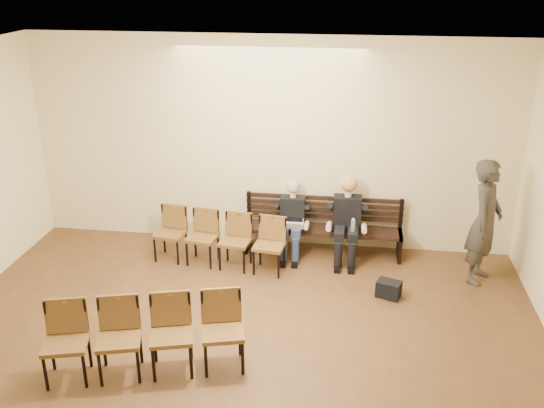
{
  "coord_description": "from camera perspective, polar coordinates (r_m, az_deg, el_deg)",
  "views": [
    {
      "loc": [
        1.36,
        -4.45,
        4.56
      ],
      "look_at": [
        0.17,
        4.05,
        1.08
      ],
      "focal_mm": 40.0,
      "sensor_mm": 36.0,
      "label": 1
    }
  ],
  "objects": [
    {
      "name": "room_walls",
      "position": [
        5.78,
        -6.13,
        1.44
      ],
      "size": [
        8.02,
        10.01,
        3.51
      ],
      "color": "#F7E5B1",
      "rests_on": "ground"
    },
    {
      "name": "bench",
      "position": [
        10.09,
        4.74,
        -3.45
      ],
      "size": [
        2.6,
        0.9,
        0.45
      ],
      "primitive_type": "cube",
      "color": "black",
      "rests_on": "ground"
    },
    {
      "name": "chair_row_front",
      "position": [
        9.62,
        -5.06,
        -3.39
      ],
      "size": [
        2.17,
        0.75,
        0.87
      ],
      "primitive_type": "cube",
      "rotation": [
        0.0,
        0.0,
        -0.13
      ],
      "color": "brown",
      "rests_on": "ground"
    },
    {
      "name": "chair_row_back",
      "position": [
        7.35,
        -11.84,
        -12.26
      ],
      "size": [
        2.35,
        1.11,
        0.94
      ],
      "primitive_type": "cube",
      "rotation": [
        0.0,
        0.0,
        0.27
      ],
      "color": "brown",
      "rests_on": "ground"
    },
    {
      "name": "laptop",
      "position": [
        9.73,
        1.91,
        -2.11
      ],
      "size": [
        0.35,
        0.27,
        0.25
      ],
      "primitive_type": "cube",
      "rotation": [
        0.0,
        0.0,
        0.0
      ],
      "color": "#B6B6BA",
      "rests_on": "bench"
    },
    {
      "name": "seated_woman",
      "position": [
        9.8,
        7.05,
        -1.64
      ],
      "size": [
        0.56,
        0.77,
        1.3
      ],
      "primitive_type": null,
      "color": "black",
      "rests_on": "ground"
    },
    {
      "name": "seated_man",
      "position": [
        9.86,
        1.89,
        -1.61
      ],
      "size": [
        0.5,
        0.69,
        1.2
      ],
      "primitive_type": null,
      "color": "black",
      "rests_on": "ground"
    },
    {
      "name": "water_bottle",
      "position": [
        9.61,
        7.59,
        -2.71
      ],
      "size": [
        0.08,
        0.08,
        0.22
      ],
      "primitive_type": "cylinder",
      "rotation": [
        0.0,
        0.0,
        0.14
      ],
      "color": "silver",
      "rests_on": "bench"
    },
    {
      "name": "bag",
      "position": [
        9.01,
        10.93,
        -7.87
      ],
      "size": [
        0.39,
        0.33,
        0.25
      ],
      "primitive_type": "cube",
      "rotation": [
        0.0,
        0.0,
        -0.35
      ],
      "color": "black",
      "rests_on": "ground"
    },
    {
      "name": "passerby",
      "position": [
        9.42,
        19.5,
        -0.79
      ],
      "size": [
        0.81,
        0.95,
        2.2
      ],
      "primitive_type": "imported",
      "rotation": [
        0.0,
        0.0,
        1.15
      ],
      "color": "#38332E",
      "rests_on": "ground"
    }
  ]
}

